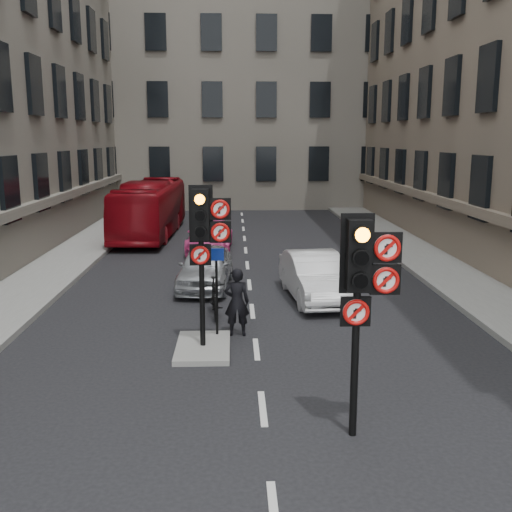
{
  "coord_description": "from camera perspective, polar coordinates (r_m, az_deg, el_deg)",
  "views": [
    {
      "loc": [
        -0.48,
        -7.82,
        4.71
      ],
      "look_at": [
        -0.09,
        2.75,
        2.6
      ],
      "focal_mm": 42.0,
      "sensor_mm": 36.0,
      "label": 1
    }
  ],
  "objects": [
    {
      "name": "car_silver",
      "position": [
        19.0,
        -4.84,
        -1.04
      ],
      "size": [
        1.85,
        4.01,
        1.33
      ],
      "primitive_type": "imported",
      "rotation": [
        0.0,
        0.0,
        -0.07
      ],
      "color": "#B2B6BB",
      "rests_on": "ground"
    },
    {
      "name": "signal_far",
      "position": [
        12.99,
        -4.89,
        2.35
      ],
      "size": [
        0.91,
        0.4,
        3.58
      ],
      "color": "black",
      "rests_on": "centre_island"
    },
    {
      "name": "car_white",
      "position": [
        17.65,
        5.64,
        -1.95
      ],
      "size": [
        1.84,
        4.29,
        1.37
      ],
      "primitive_type": "imported",
      "rotation": [
        0.0,
        0.0,
        0.09
      ],
      "color": "silver",
      "rests_on": "ground"
    },
    {
      "name": "bus_red",
      "position": [
        29.3,
        -10.02,
        4.48
      ],
      "size": [
        2.53,
        9.58,
        2.65
      ],
      "primitive_type": "imported",
      "rotation": [
        0.0,
        0.0,
        -0.03
      ],
      "color": "maroon",
      "rests_on": "ground"
    },
    {
      "name": "motorcycle",
      "position": [
        16.04,
        -4.02,
        -3.95
      ],
      "size": [
        0.61,
        1.71,
        1.01
      ],
      "primitive_type": "imported",
      "rotation": [
        0.0,
        0.0,
        0.08
      ],
      "color": "black",
      "rests_on": "ground"
    },
    {
      "name": "pavement_right",
      "position": [
        21.76,
        18.62,
        -1.6
      ],
      "size": [
        3.0,
        50.0,
        0.16
      ],
      "primitive_type": "cube",
      "color": "gray",
      "rests_on": "ground"
    },
    {
      "name": "info_sign",
      "position": [
        13.95,
        -3.78,
        -2.22
      ],
      "size": [
        0.36,
        0.11,
        2.07
      ],
      "rotation": [
        0.0,
        0.0,
        -0.05
      ],
      "color": "black",
      "rests_on": "centre_island"
    },
    {
      "name": "signal_near",
      "position": [
        9.28,
        10.18,
        -2.16
      ],
      "size": [
        0.91,
        0.4,
        3.58
      ],
      "color": "black",
      "rests_on": "ground"
    },
    {
      "name": "building_far",
      "position": [
        46.13,
        -1.58,
        17.87
      ],
      "size": [
        30.0,
        14.0,
        20.0
      ],
      "primitive_type": "cube",
      "color": "gray",
      "rests_on": "ground"
    },
    {
      "name": "car_pink",
      "position": [
        25.18,
        -4.4,
        1.96
      ],
      "size": [
        1.95,
        4.48,
        1.28
      ],
      "primitive_type": "imported",
      "rotation": [
        0.0,
        0.0,
        -0.03
      ],
      "color": "#D33E85",
      "rests_on": "ground"
    },
    {
      "name": "pavement_left",
      "position": [
        21.44,
        -20.34,
        -1.9
      ],
      "size": [
        3.0,
        50.0,
        0.16
      ],
      "primitive_type": "cube",
      "color": "gray",
      "rests_on": "ground"
    },
    {
      "name": "ground",
      "position": [
        9.15,
        1.27,
        -19.72
      ],
      "size": [
        120.0,
        120.0,
        0.0
      ],
      "primitive_type": "plane",
      "color": "black",
      "rests_on": "ground"
    },
    {
      "name": "motorcyclist",
      "position": [
        14.36,
        -1.84,
        -4.39
      ],
      "size": [
        0.61,
        0.4,
        1.66
      ],
      "primitive_type": "imported",
      "rotation": [
        0.0,
        0.0,
        3.14
      ],
      "color": "black",
      "rests_on": "ground"
    },
    {
      "name": "centre_island",
      "position": [
        13.66,
        -5.06,
        -8.66
      ],
      "size": [
        1.2,
        2.0,
        0.12
      ],
      "primitive_type": "cube",
      "color": "gray",
      "rests_on": "ground"
    }
  ]
}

